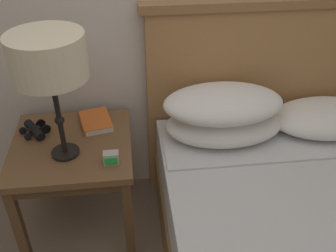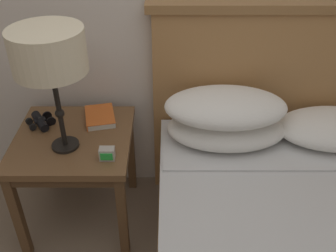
{
  "view_description": "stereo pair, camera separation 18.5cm",
  "coord_description": "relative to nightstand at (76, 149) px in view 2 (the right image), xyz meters",
  "views": [
    {
      "loc": [
        -0.22,
        -1.01,
        1.72
      ],
      "look_at": [
        -0.04,
        0.51,
        0.67
      ],
      "focal_mm": 42.0,
      "sensor_mm": 36.0,
      "label": 1
    },
    {
      "loc": [
        -0.04,
        -1.02,
        1.72
      ],
      "look_at": [
        -0.04,
        0.51,
        0.67
      ],
      "focal_mm": 42.0,
      "sensor_mm": 36.0,
      "label": 2
    }
  ],
  "objects": [
    {
      "name": "nightstand",
      "position": [
        0.0,
        0.0,
        0.0
      ],
      "size": [
        0.58,
        0.58,
        0.57
      ],
      "color": "brown",
      "rests_on": "ground_plane"
    },
    {
      "name": "table_lamp",
      "position": [
        -0.02,
        -0.07,
        0.56
      ],
      "size": [
        0.32,
        0.32,
        0.59
      ],
      "color": "black",
      "rests_on": "nightstand"
    },
    {
      "name": "book_on_nightstand",
      "position": [
        0.11,
        0.16,
        0.09
      ],
      "size": [
        0.19,
        0.23,
        0.03
      ],
      "color": "silver",
      "rests_on": "nightstand"
    },
    {
      "name": "binoculars_pair",
      "position": [
        -0.18,
        0.11,
        0.1
      ],
      "size": [
        0.16,
        0.16,
        0.05
      ],
      "color": "black",
      "rests_on": "nightstand"
    },
    {
      "name": "alarm_clock",
      "position": [
        0.2,
        -0.17,
        0.11
      ],
      "size": [
        0.07,
        0.05,
        0.06
      ],
      "color": "#B7B2A8",
      "rests_on": "nightstand"
    }
  ]
}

